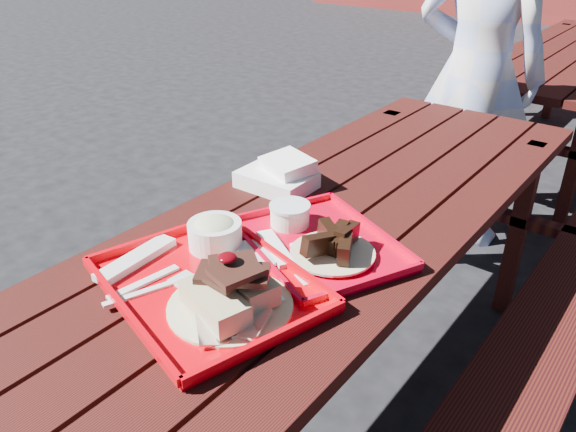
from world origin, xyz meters
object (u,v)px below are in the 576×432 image
at_px(near_tray, 216,272).
at_px(person, 477,74).
at_px(picnic_table_far, 569,80).
at_px(far_tray, 315,240).
at_px(picnic_table_near, 319,275).

relative_size(near_tray, person, 0.35).
xyz_separation_m(picnic_table_far, near_tray, (-0.00, -3.21, 0.23)).
height_order(picnic_table_far, far_tray, far_tray).
bearing_deg(picnic_table_far, person, -96.00).
bearing_deg(person, near_tray, 88.42).
bearing_deg(far_tray, near_tray, -105.76).
distance_m(picnic_table_near, far_tray, 0.26).
xyz_separation_m(far_tray, person, (-0.22, 1.60, 0.06)).
bearing_deg(far_tray, picnic_table_near, 118.94).
bearing_deg(picnic_table_near, person, 95.44).
xyz_separation_m(near_tray, person, (-0.14, 1.88, 0.05)).
xyz_separation_m(picnic_table_far, far_tray, (0.08, -2.94, 0.21)).
relative_size(picnic_table_far, far_tray, 4.62).
distance_m(near_tray, far_tray, 0.29).
height_order(picnic_table_near, picnic_table_far, same).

